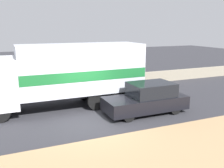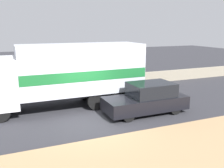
% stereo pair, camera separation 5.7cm
% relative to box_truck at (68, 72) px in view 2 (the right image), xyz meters
% --- Properties ---
extents(ground_plane, '(80.00, 80.00, 0.00)m').
position_rel_box_truck_xyz_m(ground_plane, '(0.56, -2.74, -2.03)').
color(ground_plane, '#2D2D33').
extents(stone_wall_backdrop, '(60.00, 0.35, 0.89)m').
position_rel_box_truck_xyz_m(stone_wall_backdrop, '(0.56, 3.79, -1.58)').
color(stone_wall_backdrop, gray).
rests_on(stone_wall_backdrop, ground_plane).
extents(box_truck, '(8.91, 2.57, 3.59)m').
position_rel_box_truck_xyz_m(box_truck, '(0.00, 0.00, 0.00)').
color(box_truck, silver).
rests_on(box_truck, ground_plane).
extents(car_hatchback, '(4.43, 1.85, 1.63)m').
position_rel_box_truck_xyz_m(car_hatchback, '(3.59, -2.61, -1.24)').
color(car_hatchback, black).
rests_on(car_hatchback, ground_plane).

